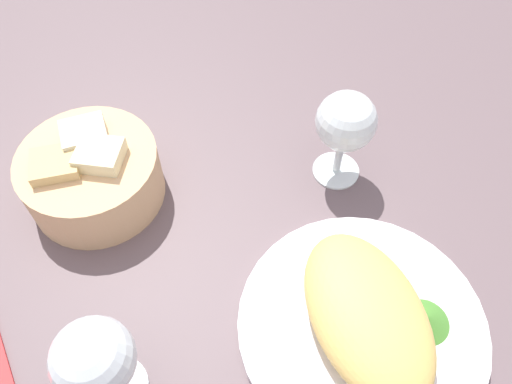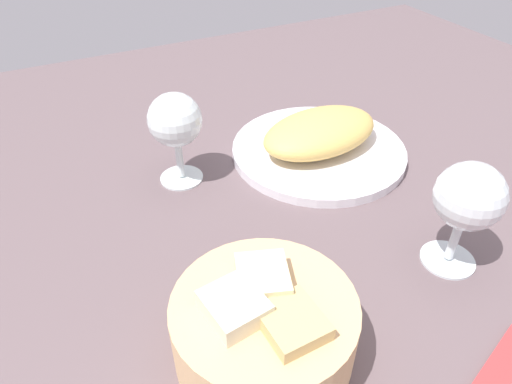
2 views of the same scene
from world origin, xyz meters
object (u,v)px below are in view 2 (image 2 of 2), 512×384
at_px(wine_glass_near, 175,124).
at_px(wine_glass_far, 468,200).
at_px(plate, 318,151).
at_px(bread_basket, 264,328).

xyz_separation_m(wine_glass_near, wine_glass_far, (-0.22, 0.29, -0.00)).
bearing_deg(wine_glass_far, plate, -87.63).
height_order(bread_basket, wine_glass_near, wine_glass_near).
relative_size(plate, bread_basket, 1.59).
bearing_deg(bread_basket, wine_glass_far, -177.23).
bearing_deg(wine_glass_far, bread_basket, 2.77).
height_order(plate, bread_basket, bread_basket).
relative_size(bread_basket, wine_glass_near, 1.26).
relative_size(wine_glass_near, wine_glass_far, 1.00).
xyz_separation_m(plate, wine_glass_near, (0.21, -0.03, 0.08)).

